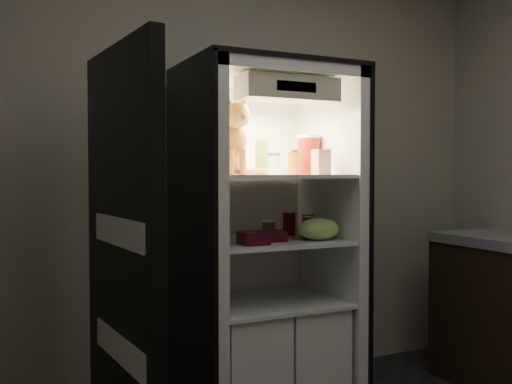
# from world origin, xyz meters

# --- Properties ---
(room_shell) EXTENTS (3.60, 3.60, 3.60)m
(room_shell) POSITION_xyz_m (0.00, 0.00, 1.62)
(room_shell) COLOR white
(room_shell) RESTS_ON floor
(refrigerator) EXTENTS (0.90, 0.72, 1.88)m
(refrigerator) POSITION_xyz_m (0.00, 1.38, 0.79)
(refrigerator) COLOR white
(refrigerator) RESTS_ON floor
(fridge_door) EXTENTS (0.14, 0.87, 1.85)m
(fridge_door) POSITION_xyz_m (-0.85, 1.06, 0.91)
(fridge_door) COLOR black
(fridge_door) RESTS_ON floor
(tabby_cat) EXTENTS (0.33, 0.37, 0.40)m
(tabby_cat) POSITION_xyz_m (-0.22, 1.34, 1.44)
(tabby_cat) COLOR #C35919
(tabby_cat) RESTS_ON refrigerator
(parmesan_shaker) EXTENTS (0.07, 0.07, 0.18)m
(parmesan_shaker) POSITION_xyz_m (-0.01, 1.38, 1.38)
(parmesan_shaker) COLOR #23802A
(parmesan_shaker) RESTS_ON refrigerator
(mayo_tub) EXTENTS (0.09, 0.09, 0.12)m
(mayo_tub) POSITION_xyz_m (0.08, 1.43, 1.35)
(mayo_tub) COLOR white
(mayo_tub) RESTS_ON refrigerator
(salsa_jar) EXTENTS (0.08, 0.08, 0.13)m
(salsa_jar) POSITION_xyz_m (0.15, 1.31, 1.36)
(salsa_jar) COLOR #9A110E
(salsa_jar) RESTS_ON refrigerator
(pepper_jar) EXTENTS (0.13, 0.13, 0.22)m
(pepper_jar) POSITION_xyz_m (0.30, 1.40, 1.40)
(pepper_jar) COLOR maroon
(pepper_jar) RESTS_ON refrigerator
(cream_carton) EXTENTS (0.08, 0.08, 0.13)m
(cream_carton) POSITION_xyz_m (0.25, 1.19, 1.36)
(cream_carton) COLOR silver
(cream_carton) RESTS_ON refrigerator
(soda_can_a) EXTENTS (0.07, 0.07, 0.13)m
(soda_can_a) POSITION_xyz_m (0.20, 1.45, 1.01)
(soda_can_a) COLOR black
(soda_can_a) RESTS_ON refrigerator
(soda_can_b) EXTENTS (0.07, 0.07, 0.13)m
(soda_can_b) POSITION_xyz_m (0.25, 1.32, 1.00)
(soda_can_b) COLOR black
(soda_can_b) RESTS_ON refrigerator
(soda_can_c) EXTENTS (0.07, 0.07, 0.12)m
(soda_can_c) POSITION_xyz_m (0.21, 1.24, 1.00)
(soda_can_c) COLOR black
(soda_can_c) RESTS_ON refrigerator
(condiment_jar) EXTENTS (0.07, 0.07, 0.10)m
(condiment_jar) POSITION_xyz_m (0.03, 1.38, 0.99)
(condiment_jar) COLOR #513517
(condiment_jar) RESTS_ON refrigerator
(grape_bag) EXTENTS (0.23, 0.17, 0.12)m
(grape_bag) POSITION_xyz_m (0.23, 1.18, 1.00)
(grape_bag) COLOR #94C15A
(grape_bag) RESTS_ON refrigerator
(berry_box_left) EXTENTS (0.13, 0.13, 0.07)m
(berry_box_left) POSITION_xyz_m (-0.17, 1.15, 0.97)
(berry_box_left) COLOR #430B1A
(berry_box_left) RESTS_ON refrigerator
(berry_box_right) EXTENTS (0.11, 0.11, 0.06)m
(berry_box_right) POSITION_xyz_m (-0.02, 1.23, 0.97)
(berry_box_right) COLOR #430B1A
(berry_box_right) RESTS_ON refrigerator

